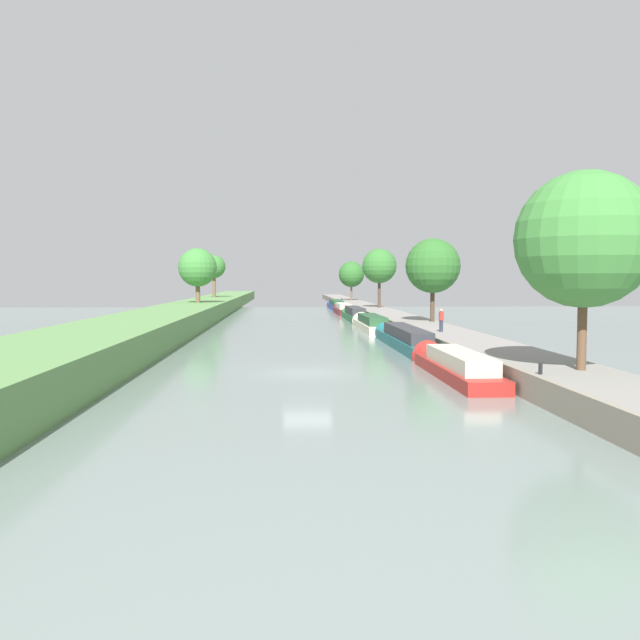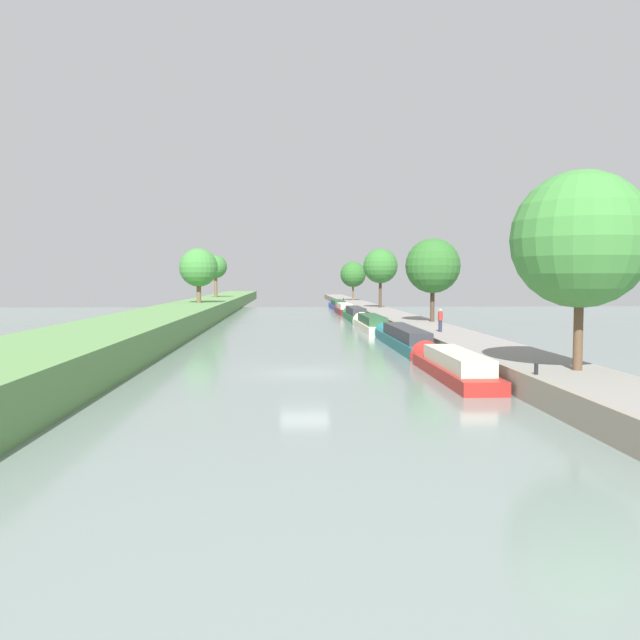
% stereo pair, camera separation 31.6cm
% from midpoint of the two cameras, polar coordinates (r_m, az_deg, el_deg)
% --- Properties ---
extents(ground_plane, '(160.00, 160.00, 0.00)m').
position_cam_midpoint_polar(ground_plane, '(33.50, -1.39, -4.67)').
color(ground_plane, slate).
extents(left_grassy_bank, '(6.98, 260.00, 1.92)m').
position_cam_midpoint_polar(left_grassy_bank, '(35.17, -21.65, -2.95)').
color(left_grassy_bank, '#5B894C').
rests_on(left_grassy_bank, ground_plane).
extents(right_towpath, '(4.09, 260.00, 1.04)m').
position_cam_midpoint_polar(right_towpath, '(35.42, 16.26, -3.51)').
color(right_towpath, gray).
rests_on(right_towpath, ground_plane).
extents(stone_quay, '(0.25, 260.00, 1.09)m').
position_cam_midpoint_polar(stone_quay, '(34.75, 12.88, -3.55)').
color(stone_quay, gray).
rests_on(stone_quay, ground_plane).
extents(narrowboat_red, '(1.96, 11.85, 1.98)m').
position_cam_midpoint_polar(narrowboat_red, '(33.08, 11.35, -3.90)').
color(narrowboat_red, maroon).
rests_on(narrowboat_red, ground_plane).
extents(narrowboat_teal, '(1.82, 16.57, 2.02)m').
position_cam_midpoint_polar(narrowboat_teal, '(46.58, 7.15, -1.59)').
color(narrowboat_teal, '#195B60').
rests_on(narrowboat_teal, ground_plane).
extents(narrowboat_cream, '(2.06, 14.42, 2.07)m').
position_cam_midpoint_polar(narrowboat_cream, '(62.87, 4.27, -0.28)').
color(narrowboat_cream, beige).
rests_on(narrowboat_cream, ground_plane).
extents(narrowboat_green, '(1.86, 14.09, 2.10)m').
position_cam_midpoint_polar(narrowboat_green, '(77.35, 2.88, 0.50)').
color(narrowboat_green, '#1E6033').
rests_on(narrowboat_green, ground_plane).
extents(narrowboat_maroon, '(1.93, 11.52, 2.03)m').
position_cam_midpoint_polar(narrowboat_maroon, '(91.45, 1.89, 0.95)').
color(narrowboat_maroon, maroon).
rests_on(narrowboat_maroon, ground_plane).
extents(narrowboat_blue, '(1.97, 16.28, 2.05)m').
position_cam_midpoint_polar(narrowboat_blue, '(106.39, 1.31, 1.32)').
color(narrowboat_blue, '#283D93').
rests_on(narrowboat_blue, ground_plane).
extents(tree_rightbank_near, '(5.65, 5.65, 8.24)m').
position_cam_midpoint_polar(tree_rightbank_near, '(28.87, 21.95, 6.57)').
color(tree_rightbank_near, brown).
rests_on(tree_rightbank_near, right_towpath).
extents(tree_rightbank_midnear, '(4.87, 4.87, 7.42)m').
position_cam_midpoint_polar(tree_rightbank_midnear, '(58.62, 9.75, 4.71)').
color(tree_rightbank_midnear, '#4C3828').
rests_on(tree_rightbank_midnear, right_towpath).
extents(tree_rightbank_midfar, '(4.63, 4.63, 7.89)m').
position_cam_midpoint_polar(tree_rightbank_midfar, '(87.33, 5.14, 4.75)').
color(tree_rightbank_midfar, '#4C3828').
rests_on(tree_rightbank_midfar, right_towpath).
extents(tree_rightbank_far, '(4.65, 4.65, 7.03)m').
position_cam_midpoint_polar(tree_rightbank_far, '(118.11, 2.71, 4.03)').
color(tree_rightbank_far, brown).
rests_on(tree_rightbank_far, right_towpath).
extents(tree_leftbank_downstream, '(3.77, 3.77, 6.89)m').
position_cam_midpoint_polar(tree_leftbank_downstream, '(107.98, -9.40, 4.63)').
color(tree_leftbank_downstream, brown).
rests_on(tree_leftbank_downstream, left_grassy_bank).
extents(tree_leftbank_upstream, '(4.78, 4.78, 6.77)m').
position_cam_midpoint_polar(tree_leftbank_upstream, '(82.03, -10.84, 4.55)').
color(tree_leftbank_upstream, brown).
rests_on(tree_leftbank_upstream, left_grassy_bank).
extents(person_walking, '(0.34, 0.34, 1.66)m').
position_cam_midpoint_polar(person_walking, '(47.40, 10.44, 0.03)').
color(person_walking, '#282D42').
rests_on(person_walking, right_towpath).
extents(mooring_bollard_near, '(0.16, 0.16, 0.45)m').
position_cam_midpoint_polar(mooring_bollard_near, '(27.15, 18.52, -4.09)').
color(mooring_bollard_near, black).
rests_on(mooring_bollard_near, right_towpath).
extents(mooring_bollard_far, '(0.16, 0.16, 0.45)m').
position_cam_midpoint_polar(mooring_bollard_far, '(114.29, 1.86, 1.81)').
color(mooring_bollard_far, black).
rests_on(mooring_bollard_far, right_towpath).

